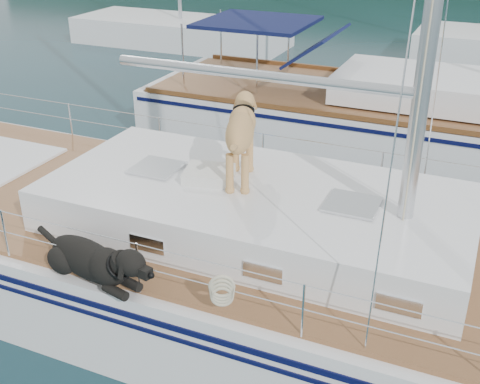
% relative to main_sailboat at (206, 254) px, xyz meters
% --- Properties ---
extents(ground, '(120.00, 120.00, 0.00)m').
position_rel_main_sailboat_xyz_m(ground, '(-0.09, 0.01, -0.68)').
color(ground, black).
rests_on(ground, ground).
extents(main_sailboat, '(12.00, 4.02, 14.01)m').
position_rel_main_sailboat_xyz_m(main_sailboat, '(0.00, 0.00, 0.00)').
color(main_sailboat, white).
rests_on(main_sailboat, ground).
extents(neighbor_sailboat, '(11.00, 3.50, 13.30)m').
position_rel_main_sailboat_xyz_m(neighbor_sailboat, '(1.32, 6.64, -0.06)').
color(neighbor_sailboat, white).
rests_on(neighbor_sailboat, ground).
extents(bg_boat_west, '(8.00, 3.00, 11.65)m').
position_rel_main_sailboat_xyz_m(bg_boat_west, '(-8.09, 14.01, -0.24)').
color(bg_boat_west, white).
rests_on(bg_boat_west, ground).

